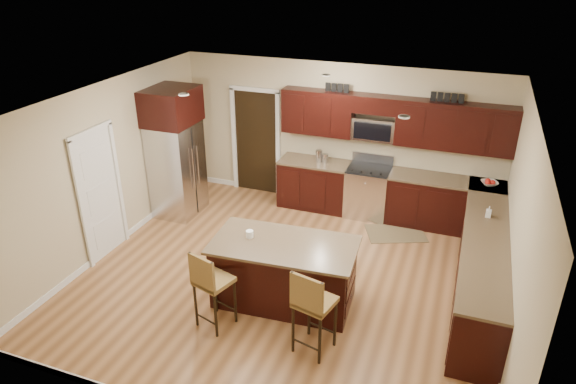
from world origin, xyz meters
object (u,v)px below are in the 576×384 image
at_px(stool_left, 210,282).
at_px(stool_right, 312,303).
at_px(range, 368,191).
at_px(refrigerator, 175,151).
at_px(island, 284,274).

distance_m(stool_left, stool_right, 1.35).
bearing_deg(stool_left, range, 89.30).
xyz_separation_m(stool_right, refrigerator, (-3.44, 2.70, 0.48)).
bearing_deg(stool_left, stool_right, 16.81).
bearing_deg(refrigerator, island, -33.74).
xyz_separation_m(range, island, (-0.53, -2.95, -0.04)).
xyz_separation_m(stool_left, refrigerator, (-2.09, 2.69, 0.51)).
xyz_separation_m(island, stool_left, (-0.68, -0.84, 0.27)).
relative_size(island, stool_left, 1.80).
bearing_deg(stool_left, refrigerator, 144.79).
relative_size(stool_left, stool_right, 0.96).
xyz_separation_m(range, refrigerator, (-3.30, -1.10, 0.74)).
xyz_separation_m(range, stool_left, (-1.21, -3.79, 0.23)).
height_order(stool_left, stool_right, stool_right).
bearing_deg(range, refrigerator, -161.64).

